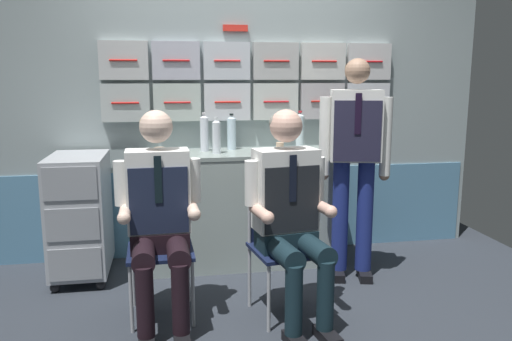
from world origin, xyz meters
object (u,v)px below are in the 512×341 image
(crew_member_left, at_px, (159,208))
(espresso_cup_small, at_px, (160,151))
(crew_member_standing, at_px, (355,152))
(crew_member_right, at_px, (290,207))
(folding_chair_right, at_px, (280,232))
(service_trolley, at_px, (80,213))
(sparkling_bottle_green, at_px, (216,136))
(folding_chair_left, at_px, (160,233))

(crew_member_left, bearing_deg, espresso_cup_small, 89.84)
(crew_member_standing, bearing_deg, crew_member_right, -136.90)
(folding_chair_right, height_order, espresso_cup_small, espresso_cup_small)
(crew_member_left, height_order, crew_member_standing, crew_member_standing)
(service_trolley, xyz_separation_m, crew_member_left, (0.59, -0.83, 0.22))
(service_trolley, distance_m, espresso_cup_small, 0.74)
(crew_member_left, relative_size, sparkling_bottle_green, 4.62)
(crew_member_left, xyz_separation_m, sparkling_bottle_green, (0.43, 0.89, 0.32))
(crew_member_left, bearing_deg, sparkling_bottle_green, 63.89)
(crew_member_left, height_order, sparkling_bottle_green, crew_member_left)
(sparkling_bottle_green, bearing_deg, crew_member_right, -71.01)
(crew_member_right, distance_m, espresso_cup_small, 1.24)
(folding_chair_left, distance_m, folding_chair_right, 0.77)
(crew_member_standing, bearing_deg, espresso_cup_small, 165.63)
(espresso_cup_small, bearing_deg, crew_member_right, -50.39)
(folding_chair_left, xyz_separation_m, espresso_cup_small, (0.01, 0.67, 0.43))
(crew_member_right, distance_m, crew_member_standing, 0.88)
(crew_member_right, bearing_deg, espresso_cup_small, 129.61)
(service_trolley, height_order, crew_member_right, crew_member_right)
(service_trolley, bearing_deg, folding_chair_right, -30.09)
(crew_member_right, bearing_deg, folding_chair_left, 161.24)
(folding_chair_right, relative_size, crew_member_standing, 0.52)
(crew_member_standing, bearing_deg, folding_chair_right, -146.59)
(crew_member_left, relative_size, crew_member_standing, 0.80)
(folding_chair_right, relative_size, espresso_cup_small, 11.07)
(folding_chair_left, xyz_separation_m, folding_chair_right, (0.76, -0.11, 0.00))
(service_trolley, relative_size, folding_chair_left, 1.10)
(service_trolley, distance_m, crew_member_right, 1.67)
(crew_member_right, xyz_separation_m, espresso_cup_small, (-0.78, 0.94, 0.22))
(crew_member_right, bearing_deg, crew_member_left, 172.03)
(crew_member_standing, bearing_deg, sparkling_bottle_green, 156.59)
(crew_member_right, xyz_separation_m, crew_member_standing, (0.62, 0.58, 0.23))
(folding_chair_left, height_order, crew_member_right, crew_member_right)
(crew_member_left, relative_size, espresso_cup_small, 17.12)
(folding_chair_right, distance_m, crew_member_standing, 0.89)
(crew_member_right, relative_size, crew_member_standing, 0.80)
(folding_chair_left, relative_size, crew_member_right, 0.65)
(service_trolley, xyz_separation_m, crew_member_standing, (1.99, -0.35, 0.46))
(folding_chair_left, xyz_separation_m, crew_member_left, (0.00, -0.16, 0.20))
(crew_member_left, bearing_deg, folding_chair_right, 3.49)
(crew_member_right, bearing_deg, sparkling_bottle_green, 108.99)
(crew_member_left, height_order, folding_chair_right, crew_member_left)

